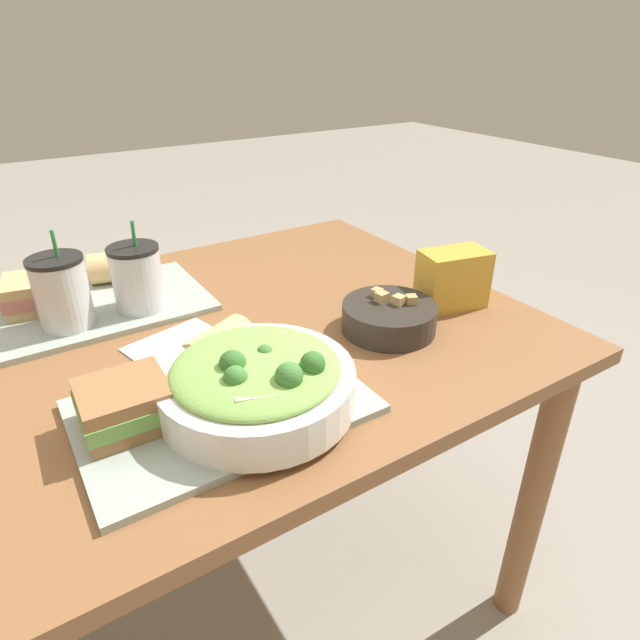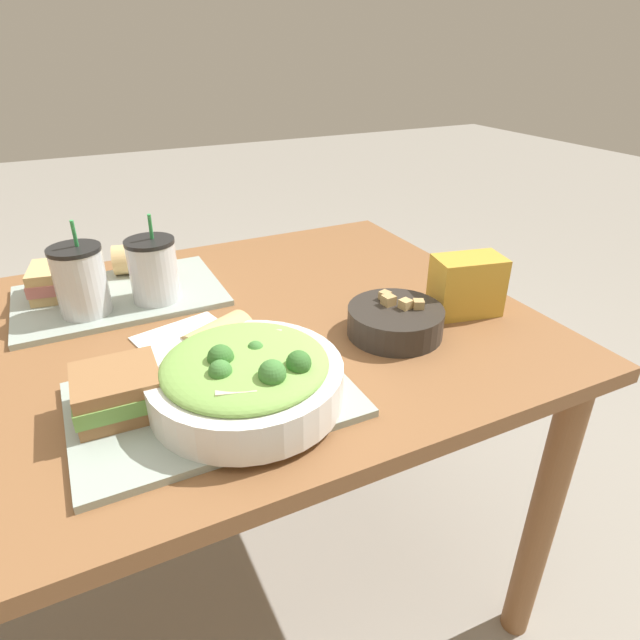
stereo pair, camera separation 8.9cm
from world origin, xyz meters
TOP-DOWN VIEW (x-y plane):
  - ground_plane at (0.00, 0.00)m, footprint 12.00×12.00m
  - dining_table at (0.00, 0.00)m, footprint 1.48×0.90m
  - tray_near at (0.07, -0.23)m, footprint 0.41×0.28m
  - tray_far at (-0.01, 0.21)m, footprint 0.41×0.28m
  - salad_bowl at (0.11, -0.26)m, footprint 0.29×0.29m
  - soup_bowl at (0.43, -0.17)m, footprint 0.18×0.18m
  - sandwich_near at (-0.06, -0.20)m, footprint 0.12×0.12m
  - baguette_near at (0.11, -0.13)m, footprint 0.13×0.11m
  - sandwich_far at (-0.12, 0.26)m, footprint 0.13×0.13m
  - baguette_far at (0.05, 0.31)m, footprint 0.10×0.08m
  - drink_cup_dark at (-0.08, 0.15)m, footprint 0.10×0.10m
  - drink_cup_red at (0.06, 0.15)m, footprint 0.10×0.10m
  - chip_bag at (0.60, -0.15)m, footprint 0.15×0.10m
  - napkin_folded at (0.07, -0.01)m, footprint 0.19×0.15m

SIDE VIEW (x-z plane):
  - ground_plane at x=0.00m, z-range 0.00..0.00m
  - dining_table at x=0.00m, z-range 0.28..1.02m
  - napkin_folded at x=0.07m, z-range 0.74..0.74m
  - tray_near at x=0.07m, z-range 0.74..0.75m
  - tray_far at x=-0.01m, z-range 0.74..0.75m
  - soup_bowl at x=0.43m, z-range 0.73..0.81m
  - sandwich_near at x=-0.06m, z-range 0.75..0.82m
  - sandwich_far at x=-0.12m, z-range 0.75..0.82m
  - baguette_far at x=0.05m, z-range 0.75..0.82m
  - baguette_near at x=0.11m, z-range 0.75..0.82m
  - salad_bowl at x=0.11m, z-range 0.74..0.85m
  - chip_bag at x=0.60m, z-range 0.74..0.86m
  - drink_cup_red at x=0.06m, z-range 0.72..0.90m
  - drink_cup_dark at x=-0.08m, z-range 0.72..0.91m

